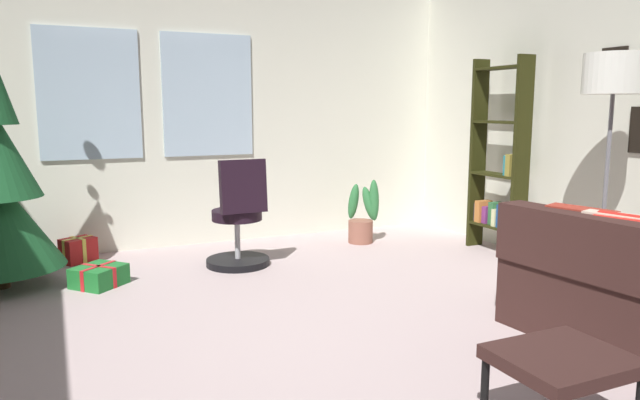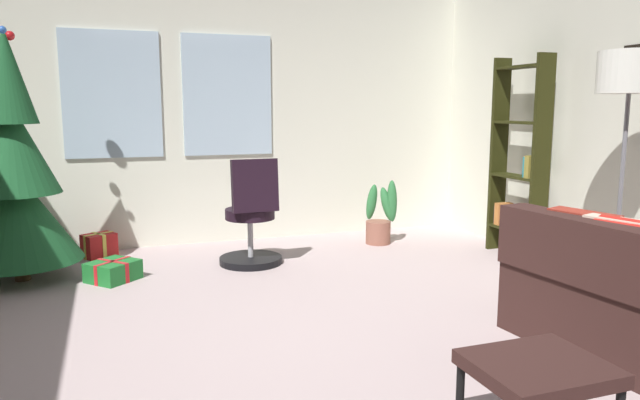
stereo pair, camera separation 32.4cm
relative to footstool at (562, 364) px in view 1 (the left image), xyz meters
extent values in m
cube|color=#B9A3A4|center=(-0.59, 1.06, -0.37)|extent=(5.54, 6.26, 0.10)
cube|color=silver|center=(-0.59, 4.24, 1.05)|extent=(5.54, 0.10, 2.74)
cube|color=silver|center=(-1.55, 4.18, 1.19)|extent=(0.90, 0.03, 1.20)
cube|color=silver|center=(-0.45, 4.18, 1.19)|extent=(0.90, 0.03, 1.20)
cube|color=black|center=(2.17, 1.64, 1.38)|extent=(0.02, 0.23, 0.31)
cube|color=#361F1C|center=(1.16, 1.15, 0.21)|extent=(0.96, 0.23, 0.20)
cube|color=red|center=(0.96, 0.43, 0.28)|extent=(0.31, 0.44, 0.42)
cube|color=beige|center=(0.95, 0.51, 0.28)|extent=(0.23, 0.42, 0.40)
cube|color=maroon|center=(0.92, 0.76, 0.28)|extent=(0.23, 0.42, 0.41)
cube|color=#361F1C|center=(0.00, 0.00, 0.02)|extent=(0.53, 0.46, 0.06)
cylinder|color=black|center=(-0.23, 0.20, -0.17)|extent=(0.04, 0.04, 0.31)
cylinder|color=black|center=(0.23, 0.20, -0.17)|extent=(0.04, 0.04, 0.31)
cylinder|color=#4C331E|center=(-2.32, 3.34, -0.24)|extent=(0.12, 0.12, 0.16)
cube|color=red|center=(-1.74, 3.92, -0.21)|extent=(0.34, 0.31, 0.22)
cube|color=#EAD84C|center=(-1.74, 3.92, -0.21)|extent=(0.13, 0.20, 0.23)
cube|color=#EAD84C|center=(-1.74, 3.92, -0.21)|extent=(0.27, 0.17, 0.23)
cube|color=#1E722D|center=(-1.63, 3.08, -0.24)|extent=(0.47, 0.47, 0.16)
cube|color=red|center=(-1.63, 3.08, -0.24)|extent=(0.29, 0.26, 0.17)
cube|color=red|center=(-1.63, 3.08, -0.24)|extent=(0.24, 0.27, 0.17)
cylinder|color=black|center=(-0.46, 3.22, -0.29)|extent=(0.56, 0.56, 0.06)
cylinder|color=#B2B2B7|center=(-0.46, 3.22, -0.06)|extent=(0.05, 0.05, 0.39)
cylinder|color=black|center=(-0.46, 3.22, 0.13)|extent=(0.44, 0.44, 0.09)
cube|color=black|center=(-0.45, 3.03, 0.41)|extent=(0.40, 0.12, 0.46)
cube|color=black|center=(1.96, 2.37, 0.61)|extent=(0.18, 0.04, 1.85)
cube|color=black|center=(1.96, 2.97, 0.61)|extent=(0.18, 0.04, 1.85)
cube|color=black|center=(1.96, 2.67, -0.07)|extent=(0.18, 0.56, 0.02)
cube|color=black|center=(1.96, 2.67, 0.43)|extent=(0.18, 0.56, 0.02)
cube|color=black|center=(1.96, 2.67, 0.93)|extent=(0.18, 0.56, 0.02)
cube|color=black|center=(1.96, 2.67, 1.43)|extent=(0.18, 0.56, 0.02)
cube|color=maroon|center=(1.97, 2.47, 0.03)|extent=(0.16, 0.07, 0.18)
cube|color=navy|center=(1.97, 2.55, 0.05)|extent=(0.16, 0.07, 0.22)
cube|color=beige|center=(1.97, 2.62, 0.02)|extent=(0.16, 0.05, 0.17)
cube|color=#2E663A|center=(1.99, 2.70, 0.05)|extent=(0.13, 0.07, 0.22)
cube|color=#772F73|center=(1.98, 2.78, 0.03)|extent=(0.15, 0.06, 0.17)
cube|color=#C07134|center=(1.97, 2.86, 0.05)|extent=(0.17, 0.07, 0.21)
cube|color=#4A4055|center=(1.99, 2.92, 0.03)|extent=(0.13, 0.04, 0.18)
cube|color=olive|center=(1.97, 2.46, 0.54)|extent=(0.17, 0.06, 0.20)
cube|color=teal|center=(1.98, 2.52, 0.54)|extent=(0.15, 0.04, 0.18)
cylinder|color=slate|center=(1.68, 1.23, -0.30)|extent=(0.28, 0.28, 0.03)
cylinder|color=slate|center=(1.68, 1.23, 0.44)|extent=(0.03, 0.03, 1.45)
cylinder|color=white|center=(1.68, 1.23, 1.30)|extent=(0.42, 0.42, 0.28)
cylinder|color=#915846|center=(0.96, 3.55, -0.20)|extent=(0.25, 0.25, 0.23)
ellipsoid|color=#2D703A|center=(1.09, 3.50, 0.13)|extent=(0.13, 0.16, 0.43)
ellipsoid|color=#2D703A|center=(0.94, 3.67, 0.10)|extent=(0.17, 0.13, 0.39)
ellipsoid|color=#2D703A|center=(1.04, 3.53, 0.09)|extent=(0.19, 0.20, 0.38)
camera|label=1|loc=(-1.90, -1.70, 1.07)|focal=32.96mm
camera|label=2|loc=(-1.60, -1.82, 1.07)|focal=32.96mm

